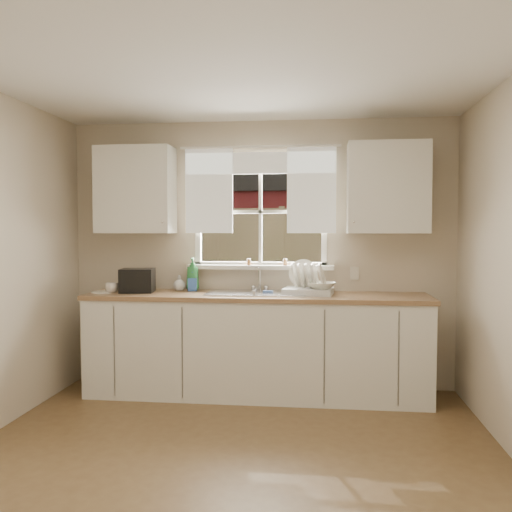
# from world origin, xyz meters

# --- Properties ---
(ground) EXTENTS (4.00, 4.00, 0.00)m
(ground) POSITION_xyz_m (0.00, 0.00, 0.00)
(ground) COLOR brown
(ground) RESTS_ON ground
(room_walls) EXTENTS (3.62, 4.02, 2.50)m
(room_walls) POSITION_xyz_m (0.00, -0.07, 1.24)
(room_walls) COLOR beige
(room_walls) RESTS_ON ground
(ceiling) EXTENTS (3.60, 4.00, 0.02)m
(ceiling) POSITION_xyz_m (0.00, 0.00, 2.50)
(ceiling) COLOR silver
(ceiling) RESTS_ON room_walls
(window) EXTENTS (1.38, 0.16, 1.06)m
(window) POSITION_xyz_m (0.00, 2.00, 1.49)
(window) COLOR white
(window) RESTS_ON room_walls
(curtains) EXTENTS (1.50, 0.03, 0.81)m
(curtains) POSITION_xyz_m (0.00, 1.95, 1.93)
(curtains) COLOR white
(curtains) RESTS_ON room_walls
(base_cabinets) EXTENTS (3.00, 0.62, 0.87)m
(base_cabinets) POSITION_xyz_m (0.00, 1.68, 0.43)
(base_cabinets) COLOR white
(base_cabinets) RESTS_ON ground
(countertop) EXTENTS (3.04, 0.65, 0.04)m
(countertop) POSITION_xyz_m (0.00, 1.68, 0.89)
(countertop) COLOR #8F6B47
(countertop) RESTS_ON base_cabinets
(upper_cabinet_left) EXTENTS (0.70, 0.33, 0.80)m
(upper_cabinet_left) POSITION_xyz_m (-1.15, 1.82, 1.85)
(upper_cabinet_left) COLOR white
(upper_cabinet_left) RESTS_ON room_walls
(upper_cabinet_right) EXTENTS (0.70, 0.33, 0.80)m
(upper_cabinet_right) POSITION_xyz_m (1.15, 1.82, 1.85)
(upper_cabinet_right) COLOR white
(upper_cabinet_right) RESTS_ON room_walls
(wall_outlet) EXTENTS (0.08, 0.01, 0.12)m
(wall_outlet) POSITION_xyz_m (0.88, 1.99, 1.08)
(wall_outlet) COLOR beige
(wall_outlet) RESTS_ON room_walls
(sill_jars) EXTENTS (0.38, 0.04, 0.06)m
(sill_jars) POSITION_xyz_m (0.07, 1.94, 1.18)
(sill_jars) COLOR brown
(sill_jars) RESTS_ON window
(backyard) EXTENTS (20.00, 10.00, 6.13)m
(backyard) POSITION_xyz_m (0.58, 8.42, 3.46)
(backyard) COLOR #335421
(backyard) RESTS_ON ground
(sink) EXTENTS (0.88, 0.52, 0.40)m
(sink) POSITION_xyz_m (0.00, 1.71, 0.84)
(sink) COLOR #B7B7BC
(sink) RESTS_ON countertop
(dish_rack) EXTENTS (0.46, 0.37, 0.30)m
(dish_rack) POSITION_xyz_m (0.46, 1.71, 0.99)
(dish_rack) COLOR silver
(dish_rack) RESTS_ON countertop
(bowl) EXTENTS (0.30, 0.30, 0.06)m
(bowl) POSITION_xyz_m (0.58, 1.66, 0.99)
(bowl) COLOR white
(bowl) RESTS_ON dish_rack
(soap_bottle_a) EXTENTS (0.13, 0.13, 0.31)m
(soap_bottle_a) POSITION_xyz_m (-0.62, 1.88, 1.07)
(soap_bottle_a) COLOR #287B3C
(soap_bottle_a) RESTS_ON countertop
(soap_bottle_b) EXTENTS (0.09, 0.09, 0.18)m
(soap_bottle_b) POSITION_xyz_m (-0.62, 1.85, 1.00)
(soap_bottle_b) COLOR #2E58AC
(soap_bottle_b) RESTS_ON countertop
(soap_bottle_c) EXTENTS (0.14, 0.14, 0.14)m
(soap_bottle_c) POSITION_xyz_m (-0.75, 1.86, 0.98)
(soap_bottle_c) COLOR beige
(soap_bottle_c) RESTS_ON countertop
(saucer) EXTENTS (0.19, 0.19, 0.01)m
(saucer) POSITION_xyz_m (-1.40, 1.61, 0.92)
(saucer) COLOR white
(saucer) RESTS_ON countertop
(cup) EXTENTS (0.15, 0.15, 0.09)m
(cup) POSITION_xyz_m (-1.31, 1.61, 0.96)
(cup) COLOR white
(cup) RESTS_ON countertop
(black_appliance) EXTENTS (0.33, 0.29, 0.22)m
(black_appliance) POSITION_xyz_m (-1.10, 1.69, 1.02)
(black_appliance) COLOR black
(black_appliance) RESTS_ON countertop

